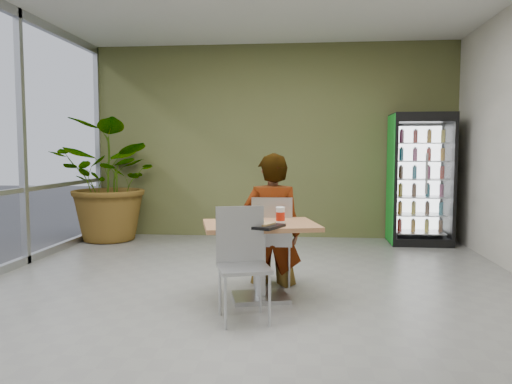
# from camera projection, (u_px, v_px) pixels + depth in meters

# --- Properties ---
(ground) EXTENTS (7.00, 7.00, 0.00)m
(ground) POSITION_uv_depth(u_px,v_px,m) (248.00, 296.00, 4.96)
(ground) COLOR gray
(ground) RESTS_ON ground
(room_envelope) EXTENTS (6.00, 7.00, 3.20)m
(room_envelope) POSITION_uv_depth(u_px,v_px,m) (248.00, 135.00, 4.83)
(room_envelope) COLOR beige
(room_envelope) RESTS_ON ground
(dining_table) EXTENTS (1.22, 0.98, 0.75)m
(dining_table) POSITION_uv_depth(u_px,v_px,m) (260.00, 245.00, 4.81)
(dining_table) COLOR #B2714C
(dining_table) RESTS_ON ground
(chair_far) EXTENTS (0.44, 0.45, 0.96)m
(chair_far) POSITION_uv_depth(u_px,v_px,m) (272.00, 234.00, 5.30)
(chair_far) COLOR #AAACAF
(chair_far) RESTS_ON ground
(chair_near) EXTENTS (0.53, 0.53, 0.96)m
(chair_near) POSITION_uv_depth(u_px,v_px,m) (242.00, 253.00, 4.29)
(chair_near) COLOR #AAACAF
(chair_near) RESTS_ON ground
(seated_woman) EXTENTS (0.65, 0.43, 1.72)m
(seated_woman) POSITION_uv_depth(u_px,v_px,m) (272.00, 233.00, 5.35)
(seated_woman) COLOR black
(seated_woman) RESTS_ON ground
(pizza_plate) EXTENTS (0.30, 0.23, 0.03)m
(pizza_plate) POSITION_uv_depth(u_px,v_px,m) (253.00, 220.00, 4.90)
(pizza_plate) COLOR white
(pizza_plate) RESTS_ON dining_table
(soda_cup) EXTENTS (0.09, 0.09, 0.16)m
(soda_cup) POSITION_uv_depth(u_px,v_px,m) (280.00, 216.00, 4.76)
(soda_cup) COLOR white
(soda_cup) RESTS_ON dining_table
(napkin_stack) EXTENTS (0.16, 0.16, 0.02)m
(napkin_stack) POSITION_uv_depth(u_px,v_px,m) (230.00, 225.00, 4.61)
(napkin_stack) COLOR white
(napkin_stack) RESTS_ON dining_table
(cafeteria_tray) EXTENTS (0.55, 0.49, 0.03)m
(cafeteria_tray) POSITION_uv_depth(u_px,v_px,m) (256.00, 225.00, 4.55)
(cafeteria_tray) COLOR black
(cafeteria_tray) RESTS_ON dining_table
(beverage_fridge) EXTENTS (0.93, 0.72, 2.02)m
(beverage_fridge) POSITION_uv_depth(u_px,v_px,m) (420.00, 179.00, 7.71)
(beverage_fridge) COLOR black
(beverage_fridge) RESTS_ON ground
(potted_plant) EXTENTS (2.21, 2.09, 1.94)m
(potted_plant) POSITION_uv_depth(u_px,v_px,m) (114.00, 180.00, 7.98)
(potted_plant) COLOR #316126
(potted_plant) RESTS_ON ground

